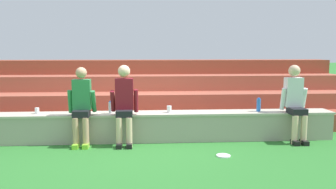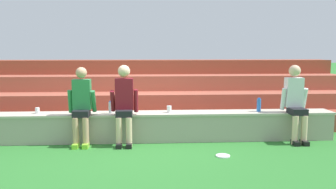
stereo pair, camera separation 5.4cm
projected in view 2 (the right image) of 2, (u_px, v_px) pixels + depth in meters
ground_plane at (132, 144)px, 6.32m from camera, size 80.00×80.00×0.00m
stone_seating_wall at (133, 126)px, 6.51m from camera, size 7.77×0.49×0.55m
brick_bleachers at (136, 97)px, 8.64m from camera, size 10.53×2.84×1.47m
person_far_left at (82, 104)px, 6.15m from camera, size 0.50×0.48×1.43m
person_left_of_center at (124, 102)px, 6.17m from camera, size 0.50×0.51×1.46m
person_center at (296, 101)px, 6.40m from camera, size 0.49×0.59×1.45m
water_bottle_center_gap at (259, 105)px, 6.59m from camera, size 0.08×0.08×0.27m
water_bottle_mid_right at (110, 107)px, 6.41m from camera, size 0.06×0.06×0.23m
plastic_cup_left_end at (169, 109)px, 6.48m from camera, size 0.09×0.09×0.13m
plastic_cup_right_end at (37, 110)px, 6.39m from camera, size 0.08×0.08×0.11m
frisbee at (223, 156)px, 5.57m from camera, size 0.23×0.23×0.02m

